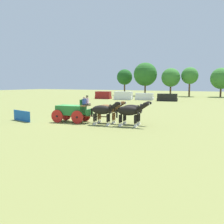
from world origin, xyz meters
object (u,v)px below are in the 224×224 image
object	(u,v)px
draft_horse_rear_off	(103,111)
parked_vehicle_a	(103,95)
show_wagon	(73,110)
parked_vehicle_c	(145,97)
draft_horse_lead_off	(130,111)
draft_horse_rear_near	(108,109)
draft_horse_lead_near	(133,110)
parked_vehicle_b	(123,96)
parked_vehicle_d	(167,97)

from	to	relation	value
draft_horse_rear_off	parked_vehicle_a	distance (m)	40.46
show_wagon	parked_vehicle_c	bearing A→B (deg)	99.16
parked_vehicle_a	draft_horse_lead_off	bearing A→B (deg)	-56.55
draft_horse_rear_near	draft_horse_lead_near	size ratio (longest dim) A/B	1.06
draft_horse_rear_near	parked_vehicle_c	size ratio (longest dim) A/B	0.71
draft_horse_lead_off	parked_vehicle_b	size ratio (longest dim) A/B	0.67
draft_horse_lead_off	parked_vehicle_d	xyz separation A→B (m)	(-6.11, 34.16, -0.59)
draft_horse_rear_near	parked_vehicle_b	world-z (taller)	draft_horse_rear_near
parked_vehicle_a	parked_vehicle_b	bearing A→B (deg)	-7.44
show_wagon	draft_horse_rear_off	distance (m)	3.65
parked_vehicle_c	parked_vehicle_d	world-z (taller)	parked_vehicle_d
draft_horse_rear_near	draft_horse_lead_off	world-z (taller)	draft_horse_lead_off
parked_vehicle_d	draft_horse_rear_near	bearing A→B (deg)	-84.27
parked_vehicle_b	parked_vehicle_c	distance (m)	5.09
draft_horse_rear_off	show_wagon	bearing A→B (deg)	178.49
draft_horse_lead_near	parked_vehicle_d	bearing A→B (deg)	100.19
draft_horse_rear_near	parked_vehicle_c	distance (m)	35.76
show_wagon	draft_horse_lead_off	distance (m)	6.22
parked_vehicle_c	draft_horse_rear_near	bearing A→B (deg)	-75.08
draft_horse_lead_near	show_wagon	bearing A→B (deg)	-165.24
parked_vehicle_b	parked_vehicle_c	xyz separation A→B (m)	(4.81, 1.63, -0.17)
draft_horse_rear_near	parked_vehicle_a	xyz separation A→B (m)	(-20.09, 33.72, -0.43)
parked_vehicle_a	draft_horse_lead_near	bearing A→B (deg)	-55.79
draft_horse_rear_near	draft_horse_rear_off	xyz separation A→B (m)	(0.20, -1.28, 0.02)
draft_horse_rear_off	parked_vehicle_c	xyz separation A→B (m)	(-9.41, 35.84, -0.59)
parked_vehicle_c	parked_vehicle_d	bearing A→B (deg)	-12.31
parked_vehicle_a	show_wagon	bearing A→B (deg)	-64.50
parked_vehicle_a	parked_vehicle_c	distance (m)	10.92
draft_horse_rear_off	parked_vehicle_b	distance (m)	37.05
draft_horse_rear_off	parked_vehicle_d	size ratio (longest dim) A/B	0.64
draft_horse_rear_near	draft_horse_lead_off	size ratio (longest dim) A/B	1.05
draft_horse_lead_off	parked_vehicle_b	bearing A→B (deg)	116.41
show_wagon	parked_vehicle_c	xyz separation A→B (m)	(-5.76, 35.74, -0.41)
draft_horse_rear_off	parked_vehicle_b	bearing A→B (deg)	112.58
show_wagon	draft_horse_lead_off	xyz separation A→B (m)	(6.21, 0.30, 0.19)
draft_horse_rear_off	parked_vehicle_b	size ratio (longest dim) A/B	0.65
draft_horse_lead_near	parked_vehicle_c	bearing A→B (deg)	109.02
draft_horse_lead_near	parked_vehicle_c	world-z (taller)	draft_horse_lead_near
draft_horse_lead_near	draft_horse_lead_off	xyz separation A→B (m)	(0.20, -1.28, -0.00)
draft_horse_lead_near	parked_vehicle_d	size ratio (longest dim) A/B	0.65
show_wagon	draft_horse_lead_near	distance (m)	6.22
draft_horse_rear_off	parked_vehicle_c	world-z (taller)	draft_horse_rear_off
draft_horse_rear_near	parked_vehicle_c	xyz separation A→B (m)	(-9.21, 34.55, -0.56)
parked_vehicle_a	parked_vehicle_b	xyz separation A→B (m)	(6.07, -0.79, 0.04)
draft_horse_rear_off	parked_vehicle_c	bearing A→B (deg)	104.71
draft_horse_rear_off	parked_vehicle_c	distance (m)	37.06
draft_horse_rear_off	parked_vehicle_a	xyz separation A→B (m)	(-20.29, 35.00, -0.46)
draft_horse_lead_near	parked_vehicle_a	size ratio (longest dim) A/B	0.71
draft_horse_lead_near	draft_horse_lead_off	world-z (taller)	draft_horse_lead_near
parked_vehicle_b	parked_vehicle_c	size ratio (longest dim) A/B	1.01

